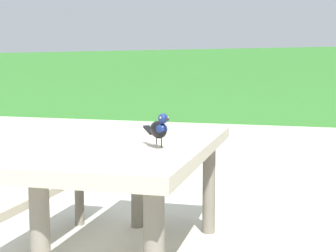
# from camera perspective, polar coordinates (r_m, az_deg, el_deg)

# --- Properties ---
(hedge_wall) EXTENTS (28.00, 1.28, 1.72)m
(hedge_wall) POSITION_cam_1_polar(r_m,az_deg,el_deg) (11.46, 13.91, 4.60)
(hedge_wall) COLOR #387A33
(hedge_wall) RESTS_ON ground
(picnic_table_foreground) EXTENTS (1.82, 1.86, 0.74)m
(picnic_table_foreground) POSITION_cam_1_polar(r_m,az_deg,el_deg) (2.75, -2.98, -5.66)
(picnic_table_foreground) COLOR #B2A893
(picnic_table_foreground) RESTS_ON ground
(bird_grackle) EXTENTS (0.22, 0.22, 0.18)m
(bird_grackle) POSITION_cam_1_polar(r_m,az_deg,el_deg) (2.45, -1.06, -0.31)
(bird_grackle) COLOR black
(bird_grackle) RESTS_ON picnic_table_foreground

